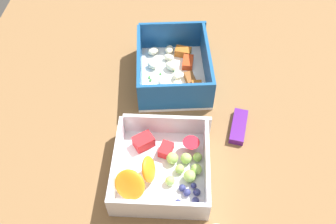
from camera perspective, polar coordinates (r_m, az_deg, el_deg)
name	(u,v)px	position (r cm, az deg, el deg)	size (l,w,h in cm)	color
table_surface	(168,125)	(63.57, -0.01, -2.04)	(80.00, 80.00, 2.00)	brown
pasta_container	(174,69)	(68.56, 0.91, 6.90)	(18.64, 14.98, 6.57)	white
fruit_bowl	(162,166)	(55.72, -1.02, -8.72)	(15.58, 14.55, 5.26)	white
candy_bar	(239,126)	(62.55, 11.26, -2.27)	(7.00, 2.40, 1.20)	#51197A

